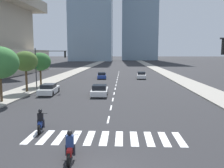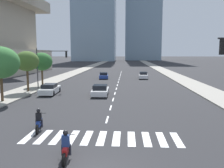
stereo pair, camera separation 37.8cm
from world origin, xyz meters
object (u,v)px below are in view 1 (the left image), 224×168
at_px(sedan_blue_3, 102,76).
at_px(sedan_white_0, 49,89).
at_px(sedan_white_1, 100,91).
at_px(traffic_signal_far, 47,61).
at_px(motorcycle_third, 41,122).
at_px(sedan_white_2, 141,75).
at_px(street_tree_third, 40,62).
at_px(motorcycle_lead, 70,148).
at_px(street_tree_second, 26,61).

bearing_deg(sedan_blue_3, sedan_white_0, 159.95).
height_order(sedan_white_0, sedan_white_1, sedan_white_0).
bearing_deg(traffic_signal_far, motorcycle_third, -73.76).
bearing_deg(sedan_white_2, sedan_white_1, -14.59).
bearing_deg(sedan_blue_3, sedan_white_2, -91.82).
bearing_deg(motorcycle_third, street_tree_third, 8.64).
height_order(motorcycle_lead, street_tree_third, street_tree_third).
relative_size(sedan_blue_3, traffic_signal_far, 0.81).
xyz_separation_m(sedan_blue_3, street_tree_second, (-8.27, -17.68, 3.50)).
bearing_deg(sedan_white_1, sedan_blue_3, 2.59).
height_order(sedan_white_1, sedan_white_2, sedan_white_2).
bearing_deg(street_tree_second, street_tree_third, 90.00).
distance_m(sedan_white_2, traffic_signal_far, 21.53).
height_order(sedan_white_2, sedan_blue_3, sedan_white_2).
xyz_separation_m(sedan_white_0, sedan_white_2, (13.08, 19.29, 0.01)).
bearing_deg(sedan_white_0, sedan_blue_3, -17.56).
bearing_deg(sedan_white_1, street_tree_second, 78.34).
height_order(motorcycle_lead, sedan_blue_3, motorcycle_lead).
relative_size(motorcycle_third, traffic_signal_far, 0.37).
relative_size(sedan_white_2, traffic_signal_far, 0.79).
distance_m(motorcycle_third, traffic_signal_far, 18.51).
relative_size(sedan_white_2, sedan_blue_3, 0.98).
height_order(motorcycle_third, sedan_white_0, motorcycle_third).
xyz_separation_m(sedan_blue_3, street_tree_third, (-8.27, -12.36, 3.27)).
bearing_deg(motorcycle_third, sedan_blue_3, -12.69).
height_order(motorcycle_lead, sedan_white_2, motorcycle_lead).
distance_m(sedan_white_0, sedan_white_1, 6.48).
bearing_deg(motorcycle_lead, sedan_white_2, -15.97).
bearing_deg(motorcycle_lead, sedan_blue_3, -3.58).
relative_size(motorcycle_third, sedan_white_2, 0.47).
xyz_separation_m(motorcycle_lead, street_tree_second, (-10.07, 19.16, 3.49)).
xyz_separation_m(motorcycle_lead, traffic_signal_far, (-7.99, 21.61, 3.47)).
bearing_deg(sedan_white_0, street_tree_third, 24.32).
relative_size(motorcycle_lead, street_tree_third, 0.41).
distance_m(motorcycle_third, sedan_white_0, 14.41).
distance_m(motorcycle_lead, sedan_white_2, 37.86).
relative_size(motorcycle_lead, sedan_white_0, 0.45).
bearing_deg(sedan_white_1, sedan_white_0, 83.17).
relative_size(traffic_signal_far, street_tree_third, 1.12).
bearing_deg(street_tree_third, sedan_white_2, 38.10).
xyz_separation_m(sedan_white_1, sedan_white_2, (6.62, 19.86, 0.02)).
height_order(motorcycle_third, traffic_signal_far, traffic_signal_far).
bearing_deg(traffic_signal_far, sedan_white_0, -71.13).
relative_size(sedan_white_2, street_tree_second, 0.85).
bearing_deg(sedan_white_2, sedan_white_0, -30.28).
bearing_deg(sedan_white_0, street_tree_second, 68.38).
distance_m(sedan_white_1, street_tree_third, 12.45).
distance_m(sedan_white_0, traffic_signal_far, 5.12).
height_order(motorcycle_third, sedan_blue_3, motorcycle_third).
relative_size(sedan_blue_3, street_tree_second, 0.87).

